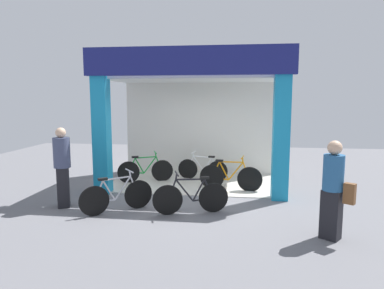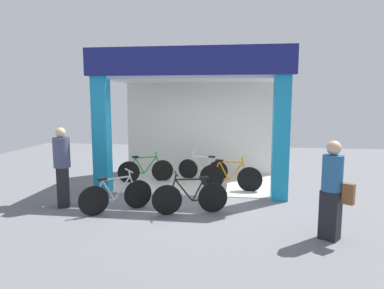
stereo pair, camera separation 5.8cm
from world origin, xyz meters
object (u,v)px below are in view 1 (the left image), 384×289
(pedestrian_0, at_px, (333,189))
(pedestrian_1, at_px, (62,166))
(bicycle_inside_1, at_px, (230,177))
(bicycle_parked_0, at_px, (191,197))
(bicycle_inside_0, at_px, (145,170))
(bicycle_inside_2, at_px, (203,169))
(bicycle_parked_1, at_px, (117,196))

(pedestrian_0, height_order, pedestrian_1, pedestrian_1)
(bicycle_inside_1, relative_size, bicycle_parked_0, 1.06)
(bicycle_inside_0, relative_size, bicycle_inside_1, 0.92)
(bicycle_inside_1, bearing_deg, bicycle_inside_2, 128.32)
(bicycle_parked_0, bearing_deg, bicycle_inside_2, 91.09)
(bicycle_inside_1, xyz_separation_m, pedestrian_1, (-3.52, -1.79, 0.54))
(bicycle_inside_1, height_order, bicycle_parked_1, bicycle_inside_1)
(bicycle_parked_0, bearing_deg, bicycle_inside_0, 123.34)
(bicycle_inside_1, distance_m, bicycle_parked_1, 3.02)
(bicycle_parked_1, xyz_separation_m, pedestrian_0, (3.99, -0.85, 0.51))
(bicycle_inside_2, bearing_deg, bicycle_parked_0, -88.91)
(bicycle_parked_1, distance_m, pedestrian_0, 4.12)
(pedestrian_1, bearing_deg, bicycle_inside_2, 45.90)
(bicycle_inside_2, relative_size, bicycle_parked_0, 0.96)
(bicycle_inside_2, xyz_separation_m, pedestrian_0, (2.53, -3.87, 0.53))
(bicycle_inside_0, bearing_deg, bicycle_parked_1, -88.17)
(bicycle_parked_0, bearing_deg, pedestrian_0, -21.31)
(bicycle_inside_2, relative_size, bicycle_parked_1, 1.16)
(bicycle_inside_2, bearing_deg, bicycle_inside_0, -163.08)
(bicycle_parked_1, xyz_separation_m, pedestrian_1, (-1.26, 0.21, 0.55))
(pedestrian_0, distance_m, pedestrian_1, 5.36)
(bicycle_inside_0, height_order, bicycle_parked_0, bicycle_parked_0)
(pedestrian_1, bearing_deg, bicycle_inside_0, 63.30)
(bicycle_inside_1, distance_m, pedestrian_1, 3.99)
(bicycle_parked_1, relative_size, pedestrian_0, 0.75)
(bicycle_parked_0, height_order, pedestrian_0, pedestrian_0)
(bicycle_inside_0, distance_m, bicycle_inside_2, 1.61)
(bicycle_inside_0, distance_m, bicycle_inside_1, 2.41)
(pedestrian_0, bearing_deg, bicycle_inside_2, 123.23)
(bicycle_inside_1, distance_m, pedestrian_0, 3.37)
(bicycle_inside_2, bearing_deg, pedestrian_1, -134.10)
(bicycle_parked_0, distance_m, bicycle_parked_1, 1.52)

